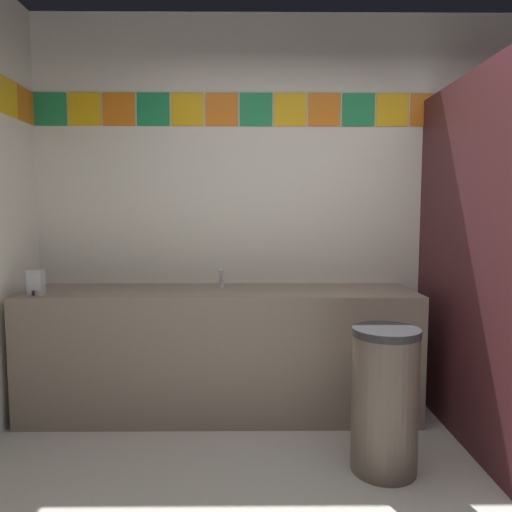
{
  "coord_description": "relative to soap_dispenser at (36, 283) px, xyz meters",
  "views": [
    {
      "loc": [
        -0.52,
        -1.65,
        1.36
      ],
      "look_at": [
        -0.49,
        1.19,
        1.1
      ],
      "focal_mm": 33.09,
      "sensor_mm": 36.0,
      "label": 1
    }
  ],
  "objects": [
    {
      "name": "faucet_center",
      "position": [
        1.15,
        0.27,
        -0.03
      ],
      "size": [
        0.04,
        0.1,
        0.14
      ],
      "color": "silver",
      "rests_on": "vanity_counter"
    },
    {
      "name": "trash_bin",
      "position": [
        2.06,
        -0.57,
        -0.54
      ],
      "size": [
        0.35,
        0.35,
        0.77
      ],
      "color": "brown",
      "rests_on": "ground_plane"
    },
    {
      "name": "vanity_counter",
      "position": [
        1.15,
        0.19,
        -0.5
      ],
      "size": [
        2.59,
        0.61,
        0.84
      ],
      "color": "gray",
      "rests_on": "ground_plane"
    },
    {
      "name": "wall_back",
      "position": [
        1.88,
        0.53,
        0.47
      ],
      "size": [
        4.15,
        0.09,
        2.77
      ],
      "color": "silver",
      "rests_on": "ground_plane"
    },
    {
      "name": "soap_dispenser",
      "position": [
        0.0,
        0.0,
        0.0
      ],
      "size": [
        0.09,
        0.09,
        0.16
      ],
      "color": "#B7BABF",
      "rests_on": "vanity_counter"
    }
  ]
}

